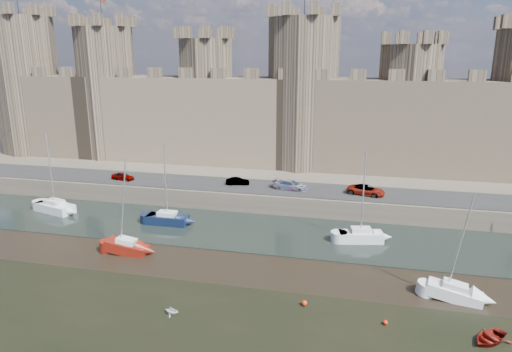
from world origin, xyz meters
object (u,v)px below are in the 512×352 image
object	(u,v)px
car_1	(238,181)
sailboat_4	(127,246)
sailboat_2	(361,235)
sailboat_1	(167,218)
car_0	(123,176)
car_3	(366,190)
sailboat_0	(55,207)
car_2	(290,185)
sailboat_5	(455,292)

from	to	relation	value
car_1	sailboat_4	size ratio (longest dim) A/B	0.31
sailboat_2	sailboat_4	distance (m)	25.23
sailboat_1	sailboat_2	xyz separation A→B (m)	(23.03, -0.23, 0.02)
car_0	sailboat_2	world-z (taller)	sailboat_2
car_3	sailboat_0	bearing A→B (deg)	117.77
car_2	sailboat_0	bearing A→B (deg)	114.49
car_2	sailboat_5	size ratio (longest dim) A/B	0.48
car_1	sailboat_0	distance (m)	24.33
car_0	sailboat_5	world-z (taller)	sailboat_5
car_3	sailboat_2	size ratio (longest dim) A/B	0.46
car_3	sailboat_1	bearing A→B (deg)	127.38
sailboat_5	sailboat_2	bearing A→B (deg)	137.13
car_2	car_3	world-z (taller)	car_2
car_3	sailboat_4	world-z (taller)	sailboat_4
sailboat_2	sailboat_0	bearing A→B (deg)	166.66
car_0	sailboat_5	xyz separation A→B (m)	(41.61, -19.88, -2.37)
car_2	sailboat_1	world-z (taller)	sailboat_1
sailboat_0	sailboat_4	bearing A→B (deg)	-15.53
car_0	car_1	world-z (taller)	car_0
car_1	sailboat_5	bearing A→B (deg)	-143.24
car_3	sailboat_1	xyz separation A→B (m)	(-23.50, -9.55, -2.37)
sailboat_0	sailboat_2	bearing A→B (deg)	14.41
car_3	sailboat_2	distance (m)	10.06
car_0	sailboat_0	xyz separation A→B (m)	(-5.47, -8.24, -2.27)
sailboat_2	car_3	bearing A→B (deg)	75.37
car_1	sailboat_1	distance (m)	12.16
car_1	car_3	size ratio (longest dim) A/B	0.68
car_1	sailboat_2	size ratio (longest dim) A/B	0.32
sailboat_0	sailboat_1	size ratio (longest dim) A/B	1.03
sailboat_1	sailboat_2	distance (m)	23.03
car_1	sailboat_0	size ratio (longest dim) A/B	0.31
sailboat_1	sailboat_2	size ratio (longest dim) A/B	0.98
car_3	sailboat_5	world-z (taller)	sailboat_5
car_0	sailboat_1	size ratio (longest dim) A/B	0.33
sailboat_1	car_2	bearing A→B (deg)	34.90
car_2	sailboat_2	distance (m)	13.87
car_0	sailboat_2	bearing A→B (deg)	-96.82
car_3	car_2	bearing A→B (deg)	104.46
car_2	sailboat_1	distance (m)	16.88
car_1	car_2	world-z (taller)	car_2
sailboat_2	car_0	bearing A→B (deg)	152.81
car_1	sailboat_0	world-z (taller)	sailboat_0
car_1	sailboat_1	size ratio (longest dim) A/B	0.32
car_0	sailboat_0	size ratio (longest dim) A/B	0.32
sailboat_0	sailboat_2	xyz separation A→B (m)	(39.21, -0.98, 0.01)
sailboat_1	sailboat_5	size ratio (longest dim) A/B	1.05
car_2	sailboat_4	world-z (taller)	sailboat_4
sailboat_4	sailboat_5	bearing A→B (deg)	-3.87
car_0	car_2	distance (m)	24.33
sailboat_1	sailboat_2	bearing A→B (deg)	-1.10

